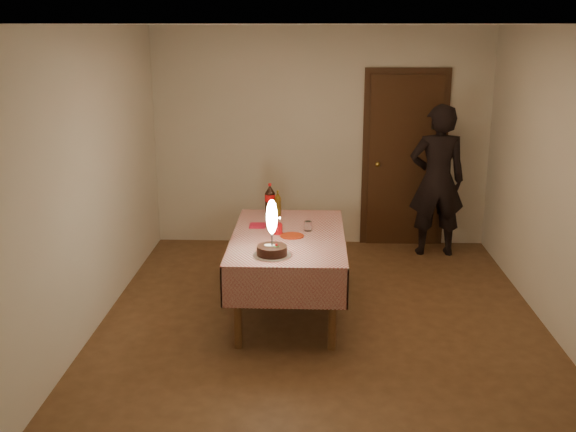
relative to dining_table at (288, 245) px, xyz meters
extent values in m
cube|color=brown|center=(0.31, -0.10, -0.66)|extent=(4.00, 4.50, 0.01)
cube|color=beige|center=(0.31, 2.15, 0.64)|extent=(4.00, 0.04, 2.60)
cube|color=beige|center=(0.31, -2.35, 0.64)|extent=(4.00, 0.04, 2.60)
cube|color=beige|center=(-1.69, -0.10, 0.64)|extent=(0.04, 4.50, 2.60)
cube|color=beige|center=(2.31, -0.10, 0.64)|extent=(0.04, 4.50, 2.60)
cube|color=silver|center=(0.31, -0.10, 1.94)|extent=(4.00, 4.50, 0.04)
cube|color=#472814|center=(1.31, 2.12, 0.37)|extent=(0.85, 0.05, 2.05)
sphere|color=#B28C33|center=(0.99, 2.07, 0.34)|extent=(0.06, 0.06, 0.06)
cube|color=brown|center=(0.00, 0.00, 0.07)|extent=(0.90, 1.60, 0.04)
cylinder|color=brown|center=(-0.39, -0.74, -0.30)|extent=(0.07, 0.07, 0.71)
cylinder|color=brown|center=(0.39, -0.74, -0.30)|extent=(0.07, 0.07, 0.71)
cylinder|color=brown|center=(-0.39, 0.74, -0.30)|extent=(0.07, 0.07, 0.71)
cylinder|color=brown|center=(0.39, 0.74, -0.30)|extent=(0.07, 0.07, 0.71)
cube|color=beige|center=(0.00, 0.00, 0.10)|extent=(1.02, 1.72, 0.01)
cube|color=beige|center=(0.00, -0.85, -0.08)|extent=(1.02, 0.01, 0.34)
cube|color=beige|center=(0.00, 0.85, -0.08)|extent=(1.02, 0.01, 0.34)
cube|color=beige|center=(-0.50, 0.00, -0.08)|extent=(0.01, 1.72, 0.34)
cube|color=beige|center=(0.50, 0.00, -0.08)|extent=(0.01, 1.72, 0.34)
cylinder|color=white|center=(-0.11, -0.57, 0.10)|extent=(0.32, 0.32, 0.01)
cylinder|color=black|center=(-0.11, -0.57, 0.15)|extent=(0.25, 0.25, 0.08)
cylinder|color=white|center=(-0.13, -0.56, 0.19)|extent=(0.07, 0.07, 0.00)
sphere|color=red|center=(-0.08, -0.58, 0.20)|extent=(0.02, 0.02, 0.02)
cube|color=#19721E|center=(-0.06, -0.59, 0.19)|extent=(0.02, 0.01, 0.00)
cube|color=#19721E|center=(-0.09, -0.60, 0.19)|extent=(0.01, 0.02, 0.00)
cylinder|color=#262628|center=(-0.11, -0.57, 0.24)|extent=(0.01, 0.01, 0.12)
ellipsoid|color=#FFF2BF|center=(-0.11, -0.57, 0.43)|extent=(0.09, 0.09, 0.29)
sphere|color=white|center=(-0.11, -0.57, 0.32)|extent=(0.04, 0.04, 0.04)
cylinder|color=#AF290C|center=(0.03, -0.04, 0.11)|extent=(0.22, 0.22, 0.01)
cylinder|color=#B40C12|center=(-0.09, 0.02, 0.15)|extent=(0.08, 0.08, 0.10)
cylinder|color=white|center=(0.18, 0.14, 0.15)|extent=(0.07, 0.07, 0.09)
cube|color=maroon|center=(-0.30, 0.25, 0.11)|extent=(0.15, 0.15, 0.02)
cylinder|color=black|center=(-0.21, 0.70, 0.21)|extent=(0.10, 0.10, 0.22)
cylinder|color=red|center=(-0.21, 0.70, 0.27)|extent=(0.10, 0.10, 0.07)
cone|color=black|center=(-0.21, 0.70, 0.36)|extent=(0.10, 0.10, 0.08)
cylinder|color=red|center=(-0.21, 0.70, 0.41)|extent=(0.03, 0.03, 0.02)
cylinder|color=#52390E|center=(-0.13, 0.66, 0.19)|extent=(0.06, 0.06, 0.18)
cone|color=#52390E|center=(-0.13, 0.66, 0.31)|extent=(0.06, 0.06, 0.06)
cylinder|color=olive|center=(-0.13, 0.66, 0.35)|extent=(0.02, 0.02, 0.02)
imported|color=black|center=(1.64, 1.75, 0.22)|extent=(0.65, 0.43, 1.76)
cube|color=black|center=(1.64, 1.88, 0.85)|extent=(0.13, 0.09, 0.10)
cylinder|color=black|center=(1.64, 1.96, 0.85)|extent=(0.08, 0.08, 0.08)
camera|label=1|loc=(0.21, -5.84, 1.93)|focal=42.00mm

